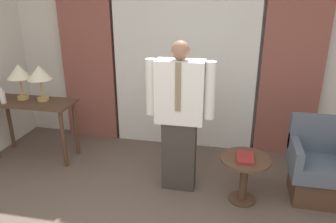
{
  "coord_description": "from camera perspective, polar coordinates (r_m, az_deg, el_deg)",
  "views": [
    {
      "loc": [
        0.66,
        -1.31,
        2.11
      ],
      "look_at": [
        0.04,
        1.68,
        0.95
      ],
      "focal_mm": 35.0,
      "sensor_mm": 36.0,
      "label": 1
    }
  ],
  "objects": [
    {
      "name": "wall_back",
      "position": [
        4.47,
        3.08,
        10.96
      ],
      "size": [
        10.0,
        0.06,
        2.7
      ],
      "color": "silver",
      "rests_on": "ground_plane"
    },
    {
      "name": "curtain_sheer_center",
      "position": [
        4.35,
        2.81,
        9.9
      ],
      "size": [
        1.9,
        0.06,
        2.58
      ],
      "color": "white",
      "rests_on": "ground_plane"
    },
    {
      "name": "curtain_drape_left",
      "position": [
        4.75,
        -13.93,
        10.25
      ],
      "size": [
        0.75,
        0.06,
        2.58
      ],
      "color": "brown",
      "rests_on": "ground_plane"
    },
    {
      "name": "curtain_drape_right",
      "position": [
        4.36,
        21.0,
        8.58
      ],
      "size": [
        0.75,
        0.06,
        2.58
      ],
      "color": "brown",
      "rests_on": "ground_plane"
    },
    {
      "name": "desk",
      "position": [
        4.51,
        -22.57,
        -0.06
      ],
      "size": [
        1.1,
        0.45,
        0.77
      ],
      "color": "#4C3323",
      "rests_on": "ground_plane"
    },
    {
      "name": "table_lamp_left",
      "position": [
        4.5,
        -24.52,
        6.15
      ],
      "size": [
        0.3,
        0.3,
        0.45
      ],
      "color": "tan",
      "rests_on": "desk"
    },
    {
      "name": "table_lamp_right",
      "position": [
        4.34,
        -21.47,
        6.11
      ],
      "size": [
        0.3,
        0.3,
        0.45
      ],
      "color": "tan",
      "rests_on": "desk"
    },
    {
      "name": "bottle_near_edge",
      "position": [
        4.5,
        -26.85,
        2.26
      ],
      "size": [
        0.07,
        0.07,
        0.19
      ],
      "color": "silver",
      "rests_on": "desk"
    },
    {
      "name": "person",
      "position": [
        3.41,
        2.04,
        -0.41
      ],
      "size": [
        0.72,
        0.23,
        1.64
      ],
      "color": "#38332D",
      "rests_on": "ground_plane"
    },
    {
      "name": "armchair",
      "position": [
        3.81,
        24.71,
        -9.05
      ],
      "size": [
        0.6,
        0.55,
        0.86
      ],
      "color": "#4C3323",
      "rests_on": "ground_plane"
    },
    {
      "name": "side_table",
      "position": [
        3.5,
        13.17,
        -10.18
      ],
      "size": [
        0.51,
        0.51,
        0.5
      ],
      "color": "#4C3323",
      "rests_on": "ground_plane"
    },
    {
      "name": "book",
      "position": [
        3.4,
        13.3,
        -7.83
      ],
      "size": [
        0.17,
        0.25,
        0.03
      ],
      "color": "maroon",
      "rests_on": "side_table"
    }
  ]
}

